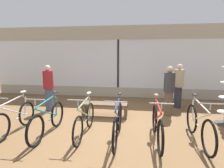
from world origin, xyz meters
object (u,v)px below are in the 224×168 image
bicycle_center_right (118,123)px  customer_mid_floor (49,87)px  bicycle_left (48,120)px  customer_by_window (179,85)px  customer_near_rack (169,89)px  display_bench (105,105)px  bicycle_far_right (199,125)px  bicycle_far_left (15,118)px  bicycle_right (157,125)px  bicycle_center_left (85,120)px

bicycle_center_right → customer_mid_floor: size_ratio=1.12×
bicycle_left → customer_by_window: (3.65, 2.74, 0.46)m
bicycle_center_right → customer_by_window: customer_by_window is taller
customer_near_rack → customer_by_window: 0.99m
display_bench → bicycle_far_right: bearing=-29.6°
bicycle_left → bicycle_far_left: bearing=179.8°
bicycle_left → display_bench: bearing=51.4°
bicycle_right → customer_near_rack: (0.57, 1.87, 0.46)m
bicycle_center_left → customer_near_rack: (2.26, 1.77, 0.47)m
customer_mid_floor → display_bench: bearing=-9.8°
customer_near_rack → bicycle_left: bearing=-149.3°
bicycle_right → customer_near_rack: customer_near_rack is taller
bicycle_center_left → display_bench: (0.26, 1.34, -0.02)m
bicycle_far_left → customer_near_rack: customer_near_rack is taller
bicycle_center_left → bicycle_right: bicycle_right is taller
bicycle_left → display_bench: (1.15, 1.45, -0.02)m
bicycle_far_right → bicycle_center_right: bearing=-175.8°
customer_by_window → bicycle_right: bearing=-111.2°
bicycle_left → bicycle_right: bearing=0.3°
display_bench → bicycle_center_left: bearing=-100.8°
bicycle_far_left → customer_mid_floor: customer_mid_floor is taller
bicycle_center_right → bicycle_right: (0.88, 0.04, -0.02)m
bicycle_far_left → bicycle_far_right: bicycle_far_right is taller
bicycle_center_left → customer_by_window: (2.76, 2.64, 0.46)m
display_bench → customer_by_window: bearing=27.4°
bicycle_right → bicycle_far_right: 0.92m
customer_near_rack → customer_mid_floor: bearing=-178.8°
bicycle_far_left → bicycle_left: 0.88m
bicycle_center_left → customer_by_window: bearing=43.7°
bicycle_left → bicycle_center_right: 1.71m
bicycle_left → customer_mid_floor: bearing=116.4°
bicycle_left → customer_near_rack: size_ratio=1.11×
bicycle_right → display_bench: 2.03m
bicycle_left → customer_near_rack: (3.16, 1.88, 0.47)m
customer_mid_floor → bicycle_far_right: bearing=-21.0°
bicycle_center_right → bicycle_far_right: (1.80, 0.13, -0.01)m
customer_mid_floor → bicycle_center_left: bearing=-43.4°
bicycle_far_right → display_bench: bearing=150.4°
bicycle_center_right → customer_by_window: bearing=54.9°
bicycle_center_right → bicycle_right: bicycle_center_right is taller
bicycle_right → bicycle_far_right: bicycle_far_right is taller
bicycle_center_left → customer_mid_floor: size_ratio=1.06×
customer_near_rack → display_bench: bearing=-167.8°
bicycle_right → customer_mid_floor: size_ratio=1.09×
bicycle_center_right → bicycle_far_right: bicycle_center_right is taller
bicycle_right → bicycle_far_right: bearing=5.8°
bicycle_right → customer_mid_floor: customer_mid_floor is taller
bicycle_far_left → customer_by_window: bearing=31.1°
customer_near_rack → customer_mid_floor: (-4.05, -0.08, -0.02)m
bicycle_far_right → customer_near_rack: 1.87m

